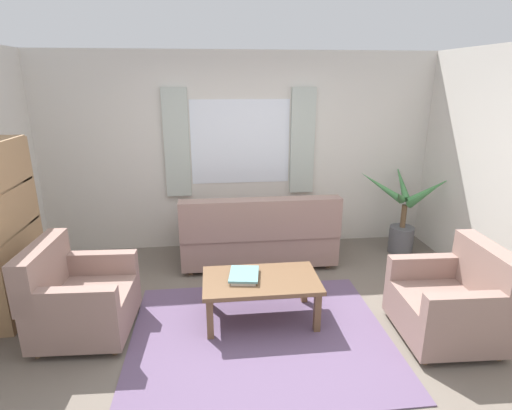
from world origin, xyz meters
The scene contains 11 objects.
ground_plane centered at (0.00, 0.00, 0.00)m, with size 6.24×6.24×0.00m, color #6B6056.
wall_back centered at (0.00, 2.26, 1.30)m, with size 5.32×0.12×2.60m, color silver.
window_with_curtains centered at (0.00, 2.18, 1.45)m, with size 1.98×0.07×1.40m.
area_rug centered at (0.00, 0.00, 0.01)m, with size 2.33×1.92×0.01m, color #604C6B.
couch centered at (0.17, 1.55, 0.37)m, with size 1.90×0.82×0.92m.
armchair_left centered at (-1.63, 0.26, 0.35)m, with size 0.86×0.88×0.88m.
armchair_right centered at (1.71, -0.18, 0.35)m, with size 0.85×0.87×0.88m.
coffee_table centered at (0.04, 0.28, 0.38)m, with size 1.10×0.64×0.44m.
book_stack_on_table centered at (-0.12, 0.32, 0.47)m, with size 0.32×0.37×0.05m.
potted_plant centered at (2.12, 1.68, 0.49)m, with size 1.14×1.15×1.12m.
bookshelf centered at (-2.35, 0.72, 0.78)m, with size 0.30×0.94×1.72m.
Camera 1 is at (-0.39, -3.13, 2.25)m, focal length 28.33 mm.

